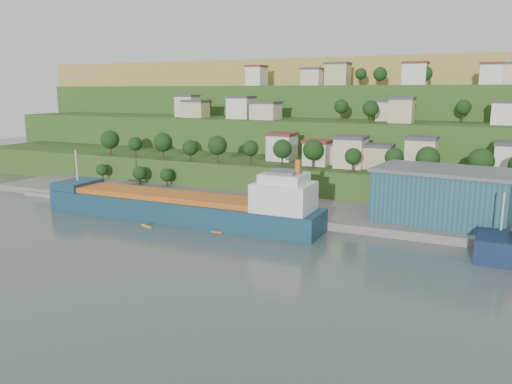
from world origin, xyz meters
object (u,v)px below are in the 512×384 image
Objects in this scene: caravan at (110,189)px; kayak_orange at (216,232)px; warehouse at (443,195)px; cargo_ship_near at (186,209)px.

caravan reaches higher than kayak_orange.
warehouse is 98.31m from caravan.
warehouse is 6.03× the size of caravan.
kayak_orange is at bearing -26.92° from cargo_ship_near.
cargo_ship_near reaches higher than warehouse.
kayak_orange is at bearing -41.02° from caravan.
caravan is at bearing 158.30° from cargo_ship_near.
caravan is 54.64m from kayak_orange.
cargo_ship_near is 40.70m from caravan.
warehouse is at bearing -15.56° from caravan.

